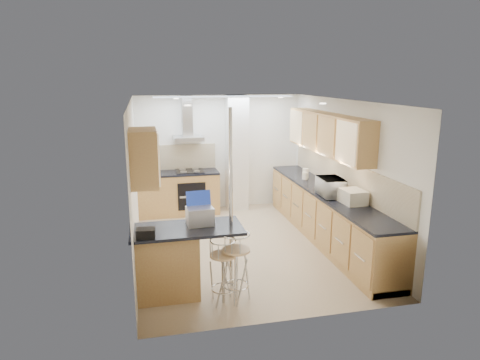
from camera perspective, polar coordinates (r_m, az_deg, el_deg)
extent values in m
plane|color=tan|center=(7.55, 0.57, -8.79)|extent=(4.80, 4.80, 0.00)
cube|color=white|center=(9.47, -2.77, 3.69)|extent=(3.60, 0.04, 2.50)
cube|color=white|center=(4.95, 7.04, -5.63)|extent=(3.60, 0.04, 2.50)
cube|color=white|center=(6.98, -13.93, -0.26)|extent=(0.04, 4.80, 2.50)
cube|color=white|center=(7.77, 13.62, 1.14)|extent=(0.04, 4.80, 2.50)
cube|color=white|center=(6.99, 0.62, 10.53)|extent=(3.60, 4.80, 0.02)
cube|color=#B77D49|center=(7.95, 11.50, 6.13)|extent=(0.34, 3.00, 0.72)
cube|color=#B77D49|center=(5.53, -12.74, 2.92)|extent=(0.34, 0.62, 0.72)
cube|color=beige|center=(7.78, 13.49, 0.63)|extent=(0.03, 4.40, 0.56)
cube|color=beige|center=(9.35, -8.49, 2.99)|extent=(1.70, 0.03, 0.56)
cube|color=white|center=(9.34, -0.43, 3.57)|extent=(0.45, 0.40, 2.50)
cube|color=#B8BABD|center=(9.07, -6.89, 5.54)|extent=(0.62, 0.48, 0.08)
cube|color=#B8BABD|center=(9.16, -7.06, 8.38)|extent=(0.22, 0.20, 0.88)
cylinder|color=silver|center=(5.69, -1.24, -2.99)|extent=(0.05, 0.05, 2.50)
cube|color=black|center=(8.96, -6.44, -2.20)|extent=(0.58, 0.02, 0.58)
cube|color=black|center=(9.15, -6.74, 1.18)|extent=(0.58, 0.50, 0.02)
cube|color=tan|center=(8.75, -2.16, 11.02)|extent=(2.80, 0.35, 0.02)
cube|color=#B77D49|center=(7.86, 11.32, -4.73)|extent=(0.60, 4.40, 0.88)
cube|color=black|center=(7.73, 11.48, -1.49)|extent=(0.63, 4.40, 0.04)
cube|color=#B77D49|center=(9.24, -8.19, -1.83)|extent=(1.70, 0.60, 0.88)
cube|color=black|center=(9.13, -8.29, 0.95)|extent=(1.70, 0.63, 0.04)
cube|color=#B77D49|center=(5.88, -6.99, -10.83)|extent=(1.35, 0.62, 0.90)
cube|color=black|center=(5.71, -7.12, -6.52)|extent=(1.47, 0.72, 0.04)
imported|color=white|center=(7.33, 12.05, -0.93)|extent=(0.40, 0.57, 0.31)
cube|color=#94959B|center=(5.76, -5.36, -4.82)|extent=(0.37, 0.29, 0.24)
cube|color=black|center=(5.41, -12.46, -6.96)|extent=(0.24, 0.18, 0.12)
cylinder|color=silver|center=(8.55, 8.73, 0.88)|extent=(0.15, 0.15, 0.19)
cylinder|color=silver|center=(8.46, 8.65, 0.56)|extent=(0.12, 0.12, 0.14)
cylinder|color=#BBB896|center=(6.95, 15.95, -2.32)|extent=(0.18, 0.18, 0.22)
cylinder|color=white|center=(7.17, 12.68, -1.91)|extent=(0.12, 0.12, 0.16)
cube|color=silver|center=(7.00, 14.81, -2.14)|extent=(0.34, 0.43, 0.22)
cylinder|color=#B8BABD|center=(9.09, -11.56, 1.57)|extent=(0.16, 0.16, 0.21)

